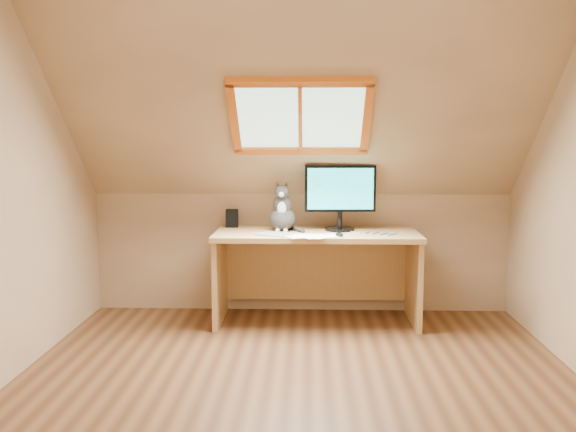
{
  "coord_description": "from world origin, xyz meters",
  "views": [
    {
      "loc": [
        0.06,
        -3.64,
        1.48
      ],
      "look_at": [
        -0.09,
        1.0,
        0.91
      ],
      "focal_mm": 40.0,
      "sensor_mm": 36.0,
      "label": 1
    }
  ],
  "objects": [
    {
      "name": "cables",
      "position": [
        0.52,
        1.26,
        0.74
      ],
      "size": [
        0.51,
        0.26,
        0.01
      ],
      "color": "silver",
      "rests_on": "desk"
    },
    {
      "name": "papers",
      "position": [
        0.12,
        1.12,
        0.74
      ],
      "size": [
        0.35,
        0.3,
        0.01
      ],
      "color": "white",
      "rests_on": "desk"
    },
    {
      "name": "room_shell",
      "position": [
        0.0,
        -0.09,
        1.43
      ],
      "size": [
        3.52,
        3.52,
        2.41
      ],
      "color": "tan",
      "rests_on": "ground"
    },
    {
      "name": "desk",
      "position": [
        0.13,
        1.45,
        0.51
      ],
      "size": [
        1.61,
        0.7,
        0.73
      ],
      "color": "tan",
      "rests_on": "ground"
    },
    {
      "name": "desk_speaker",
      "position": [
        -0.57,
        1.63,
        0.81
      ],
      "size": [
        0.11,
        0.11,
        0.15
      ],
      "primitive_type": "cube",
      "rotation": [
        0.0,
        0.0,
        0.05
      ],
      "color": "black",
      "rests_on": "desk"
    },
    {
      "name": "graphics_tablet",
      "position": [
        -0.19,
        1.2,
        0.74
      ],
      "size": [
        0.33,
        0.3,
        0.01
      ],
      "primitive_type": "cube",
      "rotation": [
        0.0,
        0.0,
        -0.47
      ],
      "color": "#B2B2B7",
      "rests_on": "desk"
    },
    {
      "name": "ground",
      "position": [
        0.0,
        0.0,
        0.0
      ],
      "size": [
        3.5,
        3.5,
        0.0
      ],
      "primitive_type": "plane",
      "color": "brown",
      "rests_on": "ground"
    },
    {
      "name": "cat",
      "position": [
        -0.15,
        1.44,
        0.88
      ],
      "size": [
        0.22,
        0.26,
        0.4
      ],
      "color": "#383432",
      "rests_on": "desk"
    },
    {
      "name": "monitor",
      "position": [
        0.31,
        1.45,
        1.03
      ],
      "size": [
        0.57,
        0.24,
        0.52
      ],
      "color": "black",
      "rests_on": "desk"
    },
    {
      "name": "mouse",
      "position": [
        0.29,
        1.13,
        0.75
      ],
      "size": [
        0.07,
        0.1,
        0.03
      ],
      "primitive_type": "ellipsoid",
      "rotation": [
        0.0,
        0.0,
        0.14
      ],
      "color": "black",
      "rests_on": "desk"
    }
  ]
}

